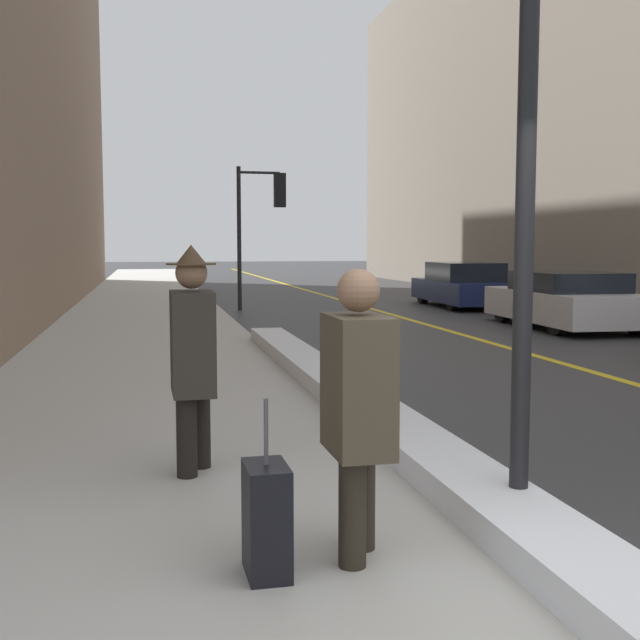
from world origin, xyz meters
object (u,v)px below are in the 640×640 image
object	(u,v)px
pedestrian_trailing	(357,400)
pedestrian_in_fedora	(193,350)
lamp_post	(528,89)
rolling_suitcase	(267,520)
parked_car_navy	(463,286)
parked_car_white	(566,301)
traffic_light_near	(264,207)

from	to	relation	value
pedestrian_trailing	pedestrian_in_fedora	bearing A→B (deg)	-157.84
lamp_post	rolling_suitcase	size ratio (longest dim) A/B	4.65
parked_car_navy	pedestrian_trailing	bearing A→B (deg)	158.53
pedestrian_trailing	parked_car_white	xyz separation A→B (m)	(7.46, 11.12, -0.32)
pedestrian_in_fedora	traffic_light_near	bearing A→B (deg)	169.12
rolling_suitcase	lamp_post	bearing A→B (deg)	106.70
pedestrian_trailing	rolling_suitcase	bearing A→B (deg)	-76.13
pedestrian_in_fedora	parked_car_navy	bearing A→B (deg)	150.38
lamp_post	pedestrian_trailing	bearing A→B (deg)	-161.36
parked_car_white	rolling_suitcase	xyz separation A→B (m)	(-7.98, -11.25, -0.27)
traffic_light_near	lamp_post	bearing A→B (deg)	-95.05
parked_car_white	rolling_suitcase	world-z (taller)	parked_car_white
parked_car_navy	traffic_light_near	bearing A→B (deg)	91.77
lamp_post	parked_car_white	size ratio (longest dim) A/B	1.01
lamp_post	traffic_light_near	bearing A→B (deg)	87.30
lamp_post	parked_car_navy	distance (m)	17.94
pedestrian_trailing	pedestrian_in_fedora	distance (m)	2.03
traffic_light_near	parked_car_white	xyz separation A→B (m)	(5.51, -5.97, -2.16)
lamp_post	pedestrian_trailing	xyz separation A→B (m)	(-1.16, -0.39, -1.79)
traffic_light_near	rolling_suitcase	xyz separation A→B (m)	(-2.47, -17.22, -2.43)
traffic_light_near	rolling_suitcase	size ratio (longest dim) A/B	3.98
lamp_post	traffic_light_near	distance (m)	16.71
lamp_post	pedestrian_trailing	distance (m)	2.17
pedestrian_in_fedora	parked_car_white	world-z (taller)	pedestrian_in_fedora
lamp_post	traffic_light_near	world-z (taller)	lamp_post
lamp_post	rolling_suitcase	distance (m)	2.96
pedestrian_trailing	parked_car_navy	bearing A→B (deg)	155.29
lamp_post	pedestrian_trailing	size ratio (longest dim) A/B	2.74
lamp_post	pedestrian_in_fedora	size ratio (longest dim) A/B	2.54
parked_car_white	pedestrian_in_fedora	bearing A→B (deg)	140.41
lamp_post	parked_car_navy	xyz separation A→B (m)	(6.42, 16.62, -2.09)
pedestrian_in_fedora	rolling_suitcase	distance (m)	2.13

